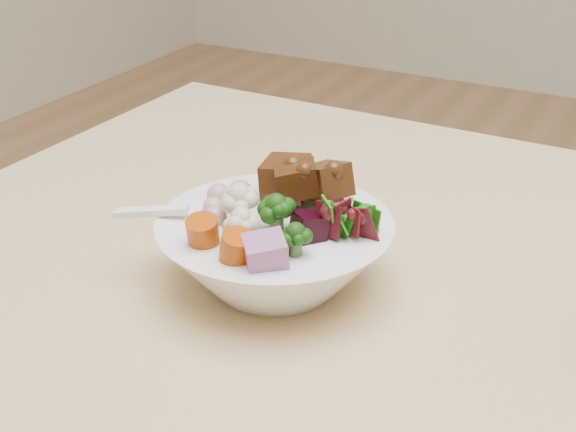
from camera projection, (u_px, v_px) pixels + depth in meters
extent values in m
cylinder|color=#D7BB7F|center=(219.00, 343.00, 1.31)|extent=(0.06, 0.06, 0.73)
sphere|color=black|center=(276.00, 219.00, 0.66)|extent=(0.03, 0.03, 0.03)
sphere|color=beige|center=(240.00, 211.00, 0.67)|extent=(0.04, 0.04, 0.04)
cube|color=black|center=(336.00, 221.00, 0.66)|extent=(0.03, 0.03, 0.02)
cube|color=#945991|center=(265.00, 254.00, 0.61)|extent=(0.04, 0.05, 0.03)
cylinder|color=#AE4204|center=(203.00, 234.00, 0.64)|extent=(0.03, 0.03, 0.03)
sphere|color=tan|center=(213.00, 207.00, 0.69)|extent=(0.02, 0.02, 0.02)
ellipsoid|color=white|center=(201.00, 221.00, 0.68)|extent=(0.04, 0.04, 0.01)
cube|color=white|center=(151.00, 211.00, 0.69)|extent=(0.07, 0.03, 0.02)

